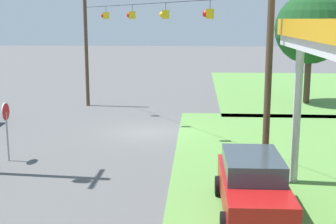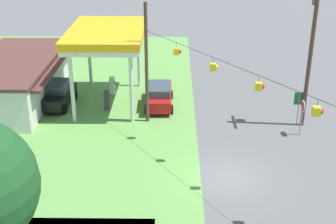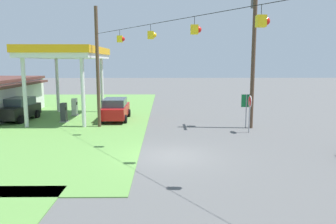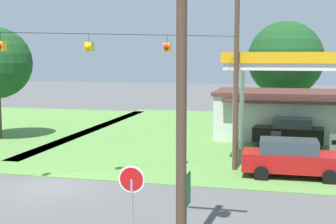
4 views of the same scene
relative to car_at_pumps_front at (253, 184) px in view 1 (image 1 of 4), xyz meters
The scene contains 5 objects.
ground_plane 11.10m from the car_at_pumps_front, 157.43° to the right, with size 160.00×160.00×0.00m, color #565656.
car_at_pumps_front is the anchor object (origin of this frame).
stop_sign_roadside 10.76m from the car_at_pumps_front, 116.50° to the right, with size 0.80×0.08×2.50m.
signal_span_gantry 11.67m from the car_at_pumps_front, 157.37° to the right, with size 15.11×10.24×8.48m.
tree_west_verge 20.78m from the car_at_pumps_front, 163.02° to the left, with size 4.84×4.84×7.65m.
Camera 1 is at (23.84, 2.56, 5.86)m, focal length 50.00 mm.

